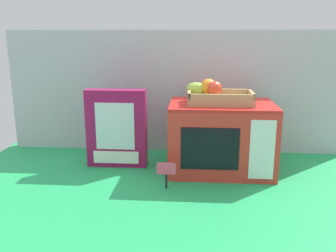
# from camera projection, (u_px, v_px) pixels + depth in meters

# --- Properties ---
(ground_plane) EXTENTS (1.70, 1.70, 0.00)m
(ground_plane) POSITION_uv_depth(u_px,v_px,m) (173.00, 168.00, 1.56)
(ground_plane) COLOR #219E54
(ground_plane) RESTS_ON ground
(display_back_panel) EXTENTS (1.61, 0.03, 0.57)m
(display_back_panel) POSITION_uv_depth(u_px,v_px,m) (177.00, 92.00, 1.74)
(display_back_panel) COLOR #B7BABF
(display_back_panel) RESTS_ON ground
(toy_microwave) EXTENTS (0.42, 0.30, 0.28)m
(toy_microwave) POSITION_uv_depth(u_px,v_px,m) (221.00, 137.00, 1.51)
(toy_microwave) COLOR red
(toy_microwave) RESTS_ON ground
(food_groups_crate) EXTENTS (0.27, 0.16, 0.09)m
(food_groups_crate) POSITION_uv_depth(u_px,v_px,m) (215.00, 95.00, 1.47)
(food_groups_crate) COLOR tan
(food_groups_crate) RESTS_ON toy_microwave
(cookie_set_box) EXTENTS (0.25, 0.06, 0.33)m
(cookie_set_box) POSITION_uv_depth(u_px,v_px,m) (117.00, 128.00, 1.55)
(cookie_set_box) COLOR #99144C
(cookie_set_box) RESTS_ON ground
(price_sign) EXTENTS (0.07, 0.01, 0.10)m
(price_sign) POSITION_uv_depth(u_px,v_px,m) (166.00, 171.00, 1.34)
(price_sign) COLOR black
(price_sign) RESTS_ON ground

